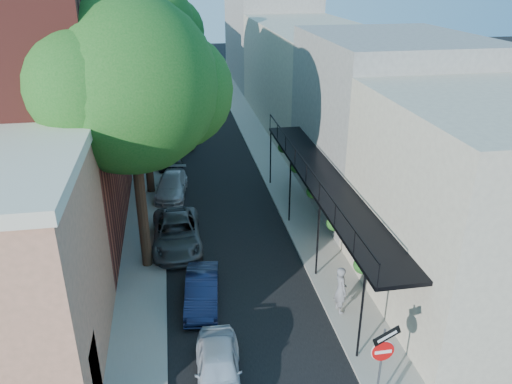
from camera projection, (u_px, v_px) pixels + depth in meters
name	position (u px, v px, depth m)	size (l,w,h in m)	color
road_surface	(202.00, 129.00, 40.58)	(6.00, 64.00, 0.01)	black
sidewalk_left	(152.00, 131.00, 39.94)	(2.00, 64.00, 0.12)	gray
sidewalk_right	(250.00, 126.00, 41.17)	(2.00, 64.00, 0.12)	gray
buildings_left	(71.00, 75.00, 36.01)	(10.10, 59.10, 12.00)	tan
buildings_right	(313.00, 72.00, 39.68)	(9.80, 55.00, 10.00)	beige
sign_post	(383.00, 354.00, 14.16)	(0.89, 0.17, 2.99)	#595B60
oak_near	(141.00, 87.00, 19.09)	(7.48, 6.80, 11.42)	black
oak_mid	(147.00, 70.00, 26.58)	(6.60, 6.00, 10.20)	black
oak_far	(150.00, 28.00, 34.21)	(7.70, 7.00, 11.90)	black
parked_car_a	(218.00, 368.00, 15.60)	(1.44, 3.59, 1.22)	silver
parked_car_b	(202.00, 291.00, 19.37)	(1.24, 3.56, 1.17)	#121A3A
parked_car_c	(177.00, 233.00, 23.40)	(2.23, 4.84, 1.34)	#4C4F53
parked_car_d	(172.00, 186.00, 28.68)	(1.64, 4.04, 1.17)	silver
parked_car_e	(170.00, 155.00, 33.11)	(1.60, 3.98, 1.36)	black
parked_car_f	(186.00, 135.00, 37.13)	(1.37, 3.92, 1.29)	#6E675D
parked_car_g	(180.00, 114.00, 42.51)	(2.22, 4.80, 1.34)	gray
pedestrian	(341.00, 290.00, 18.62)	(0.70, 0.46, 1.92)	slate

